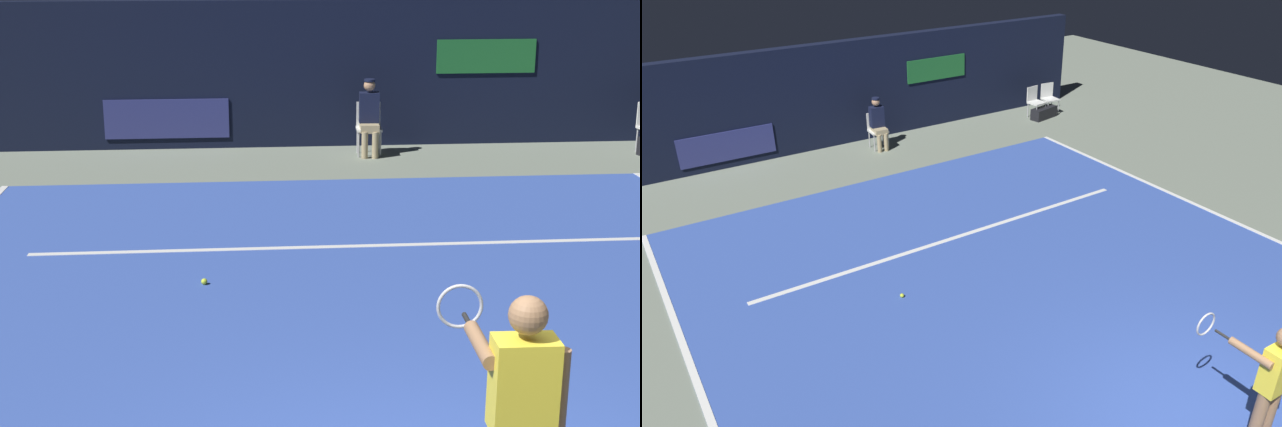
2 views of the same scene
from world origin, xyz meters
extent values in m
plane|color=gray|center=(0.00, 4.06, 0.00)|extent=(30.32, 30.32, 0.00)
cube|color=#3856B2|center=(0.00, 4.06, 0.01)|extent=(9.98, 10.11, 0.01)
cube|color=white|center=(0.00, 5.83, 0.01)|extent=(7.79, 0.10, 0.01)
cube|color=black|center=(0.00, 11.76, 1.30)|extent=(15.28, 0.30, 2.60)
cube|color=navy|center=(-2.67, 11.60, 0.55)|extent=(2.20, 0.04, 0.70)
cube|color=#1E6B2D|center=(3.06, 11.60, 1.60)|extent=(1.80, 0.04, 0.60)
cube|color=yellow|center=(0.23, -0.20, 1.20)|extent=(0.36, 0.23, 0.56)
sphere|color=#8C6647|center=(0.23, -0.20, 1.62)|extent=(0.22, 0.22, 0.22)
cylinder|color=#8C6647|center=(0.04, 0.02, 1.35)|extent=(0.10, 0.50, 0.09)
cylinder|color=#8C6647|center=(0.45, -0.19, 1.12)|extent=(0.09, 0.09, 0.56)
cylinder|color=black|center=(0.04, 0.32, 1.35)|extent=(0.04, 0.30, 0.03)
torus|color=#B2B2B7|center=(0.05, 0.60, 1.35)|extent=(0.30, 0.03, 0.30)
cube|color=white|center=(0.85, 10.84, 0.46)|extent=(0.46, 0.42, 0.04)
cube|color=white|center=(0.86, 11.04, 0.69)|extent=(0.42, 0.05, 0.42)
cylinder|color=#B2B2B7|center=(0.65, 10.68, 0.23)|extent=(0.03, 0.03, 0.46)
cylinder|color=#B2B2B7|center=(1.03, 10.66, 0.23)|extent=(0.03, 0.03, 0.46)
cylinder|color=#B2B2B7|center=(0.67, 11.02, 0.23)|extent=(0.03, 0.03, 0.46)
cylinder|color=#B2B2B7|center=(1.05, 11.00, 0.23)|extent=(0.03, 0.03, 0.46)
cube|color=tan|center=(0.85, 10.76, 0.50)|extent=(0.34, 0.42, 0.14)
cylinder|color=tan|center=(0.75, 10.58, 0.23)|extent=(0.11, 0.11, 0.46)
cylinder|color=tan|center=(0.93, 10.57, 0.23)|extent=(0.11, 0.11, 0.46)
cube|color=#141933|center=(0.85, 10.88, 0.83)|extent=(0.35, 0.24, 0.52)
sphere|color=tan|center=(0.85, 10.88, 1.21)|extent=(0.20, 0.20, 0.20)
cylinder|color=#141933|center=(0.85, 10.88, 1.30)|extent=(0.19, 0.19, 0.04)
cylinder|color=#B2B2B7|center=(5.61, 10.72, 0.22)|extent=(0.03, 0.03, 0.44)
sphere|color=#CCE033|center=(-1.77, 4.67, 0.05)|extent=(0.07, 0.07, 0.07)
camera|label=1|loc=(-1.29, -4.77, 3.58)|focal=51.82mm
camera|label=2|loc=(-5.29, -2.50, 5.63)|focal=33.82mm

